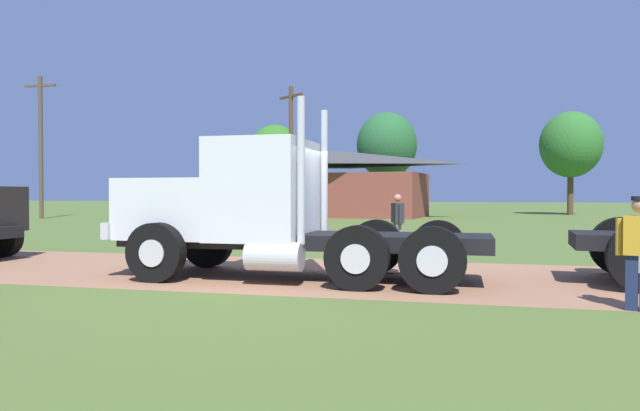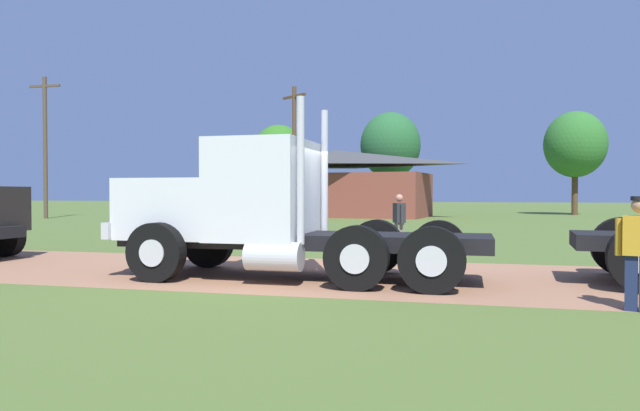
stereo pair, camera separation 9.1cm
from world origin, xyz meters
name	(u,v)px [view 2 (the right image)]	position (x,y,z in m)	size (l,w,h in m)	color
ground_plane	(286,273)	(0.00, 0.00, 0.00)	(200.00, 200.00, 0.00)	#53692C
dirt_track	(286,273)	(0.00, 0.00, 0.00)	(120.00, 5.23, 0.01)	#A26F4F
truck_foreground_white	(255,212)	(-0.41, -0.68, 1.28)	(7.21, 2.61, 3.34)	black
visitor_walking_mid	(639,250)	(5.91, -2.53, 0.85)	(0.58, 0.36, 1.60)	gold
visitor_far_side	(399,220)	(1.76, 5.26, 0.87)	(0.41, 0.58, 1.61)	#2D2D33
shed_building	(336,184)	(-5.31, 28.74, 2.28)	(14.04, 7.85, 4.71)	brown
utility_pole_near	(45,144)	(-22.89, 20.76, 4.86)	(2.20, 0.26, 9.20)	brown
utility_pole_far	(294,149)	(-6.65, 22.97, 4.37)	(1.86, 1.40, 8.24)	brown
tree_left	(279,155)	(-13.99, 42.30, 5.37)	(5.33, 5.33, 8.31)	#513823
tree_mid	(390,145)	(-2.34, 36.19, 5.58)	(4.94, 4.94, 8.32)	#513823
tree_right	(575,145)	(11.68, 35.57, 5.31)	(4.54, 4.54, 7.83)	#513823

